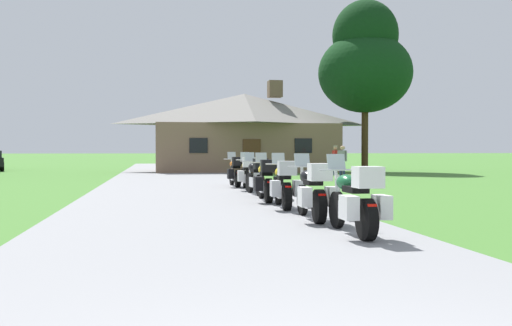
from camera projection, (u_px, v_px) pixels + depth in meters
ground_plane at (184, 187)px, 22.19m from camera, size 500.00×500.00×0.00m
asphalt_driveway at (187, 190)px, 20.22m from camera, size 6.40×80.00×0.06m
motorcycle_green_nearest_to_camera at (356, 202)px, 9.16m from camera, size 0.72×2.08×1.30m
motorcycle_black_second_in_row at (313, 192)px, 11.17m from camera, size 0.74×2.08×1.30m
motorcycle_yellow_third_in_row at (284, 185)px, 13.53m from camera, size 0.81×2.08×1.30m
motorcycle_yellow_fourth_in_row at (266, 181)px, 15.37m from camera, size 0.76×2.08×1.30m
motorcycle_black_fifth_in_row at (256, 177)px, 17.71m from camera, size 0.66×2.08×1.30m
motorcycle_yellow_sixth_in_row at (247, 174)px, 19.85m from camera, size 0.79×2.08×1.30m
motorcycle_orange_farthest_in_row at (236, 172)px, 21.63m from camera, size 0.73×2.08×1.30m
stone_lodge at (244, 132)px, 38.31m from camera, size 12.25×6.58×6.06m
bystander_red_shirt_near_lodge at (335, 159)px, 32.48m from camera, size 0.28×0.54×1.69m
bystander_gray_shirt_beside_signpost at (342, 159)px, 30.90m from camera, size 0.44×0.40×1.67m
bystander_blue_shirt_by_tree at (343, 159)px, 32.45m from camera, size 0.39×0.47×1.67m
tree_right_of_lodge at (365, 62)px, 38.14m from camera, size 6.17×6.17×11.32m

